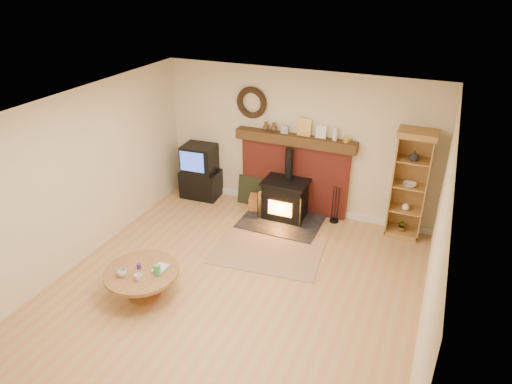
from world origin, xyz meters
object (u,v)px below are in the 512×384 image
at_px(wood_stove, 285,201).
at_px(curio_cabinet, 410,185).
at_px(coffee_table, 142,276).
at_px(tv_unit, 200,172).

distance_m(wood_stove, curio_cabinet, 2.14).
xyz_separation_m(wood_stove, coffee_table, (-1.05, -2.82, -0.00)).
xyz_separation_m(tv_unit, curio_cabinet, (3.87, 0.09, 0.43)).
xyz_separation_m(curio_cabinet, coffee_table, (-3.09, -3.10, -0.59)).
relative_size(wood_stove, curio_cabinet, 0.75).
bearing_deg(curio_cabinet, coffee_table, -134.96).
height_order(tv_unit, coffee_table, tv_unit).
relative_size(wood_stove, tv_unit, 1.31).
bearing_deg(coffee_table, tv_unit, 104.34).
bearing_deg(tv_unit, wood_stove, -6.09).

